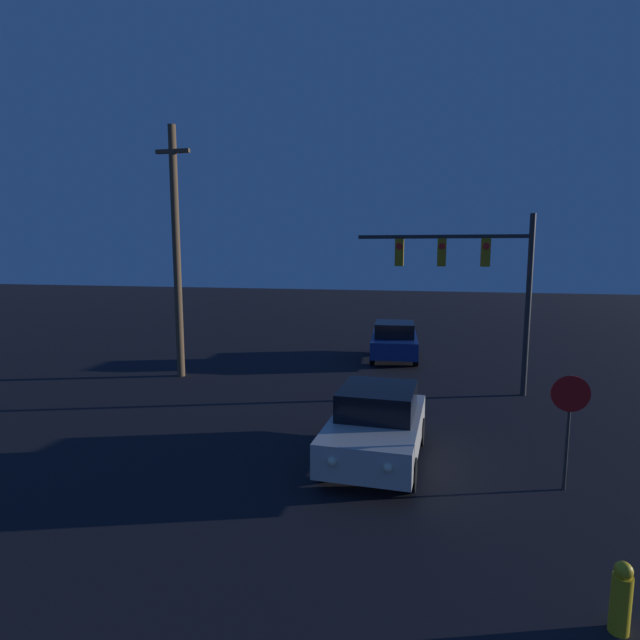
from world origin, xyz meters
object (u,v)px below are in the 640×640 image
at_px(car_far, 394,341).
at_px(fire_hydrant, 621,598).
at_px(stop_sign, 569,411).
at_px(traffic_signal_mast, 475,271).
at_px(utility_pole, 177,251).
at_px(car_near, 376,425).

distance_m(car_far, fire_hydrant, 15.65).
xyz_separation_m(stop_sign, fire_hydrant, (-0.29, -3.85, -1.16)).
bearing_deg(traffic_signal_mast, stop_sign, -79.21).
bearing_deg(car_far, utility_pole, -152.48).
relative_size(traffic_signal_mast, fire_hydrant, 6.27).
height_order(car_near, fire_hydrant, car_near).
height_order(car_near, traffic_signal_mast, traffic_signal_mast).
distance_m(car_far, utility_pole, 9.72).
xyz_separation_m(car_near, car_far, (-0.37, 10.72, 0.00)).
height_order(utility_pole, fire_hydrant, utility_pole).
relative_size(stop_sign, utility_pole, 0.25).
relative_size(car_near, stop_sign, 1.76).
bearing_deg(stop_sign, fire_hydrant, -94.34).
bearing_deg(car_far, stop_sign, -73.73).
bearing_deg(utility_pole, traffic_signal_mast, 0.44).
bearing_deg(traffic_signal_mast, car_near, -112.00).
height_order(stop_sign, utility_pole, utility_pole).
distance_m(traffic_signal_mast, utility_pole, 10.50).
bearing_deg(utility_pole, car_far, 31.35).
xyz_separation_m(car_far, utility_pole, (-7.62, -4.65, 3.84)).
bearing_deg(stop_sign, utility_pole, 150.44).
distance_m(car_near, utility_pole, 10.75).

